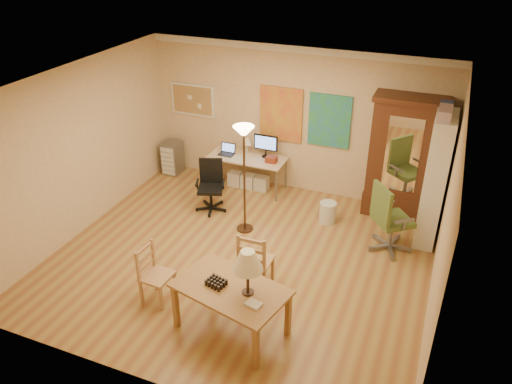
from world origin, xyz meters
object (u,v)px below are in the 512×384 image
at_px(computer_desk, 249,169).
at_px(office_chair_black, 211,197).
at_px(armoire, 402,166).
at_px(dining_table, 237,281).
at_px(bookshelf, 435,180).
at_px(office_chair_green, 389,233).

xyz_separation_m(computer_desk, office_chair_black, (-0.32, -0.98, -0.16)).
height_order(office_chair_black, armoire, armoire).
relative_size(dining_table, bookshelf, 0.72).
bearing_deg(computer_desk, office_chair_black, -108.04).
bearing_deg(computer_desk, dining_table, -69.63).
bearing_deg(dining_table, computer_desk, 110.37).
distance_m(office_chair_black, office_chair_green, 3.10).
xyz_separation_m(office_chair_green, armoire, (-0.04, 1.15, 0.62)).
relative_size(dining_table, office_chair_green, 1.33).
bearing_deg(armoire, bookshelf, -46.15).
relative_size(computer_desk, bookshelf, 0.69).
distance_m(dining_table, armoire, 3.93).
bearing_deg(office_chair_black, office_chair_green, -1.53).
bearing_deg(bookshelf, dining_table, -122.56).
height_order(dining_table, armoire, armoire).
bearing_deg(armoire, office_chair_green, -87.93).
height_order(computer_desk, bookshelf, bookshelf).
xyz_separation_m(armoire, bookshelf, (0.56, -0.58, 0.11)).
relative_size(office_chair_black, office_chair_green, 0.81).
xyz_separation_m(computer_desk, office_chair_green, (2.78, -1.07, -0.10)).
height_order(dining_table, computer_desk, dining_table).
bearing_deg(office_chair_green, office_chair_black, 178.47).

